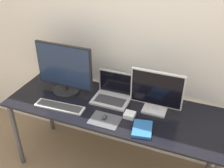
# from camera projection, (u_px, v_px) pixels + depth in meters

# --- Properties ---
(wall_back) EXTENTS (7.00, 0.05, 2.50)m
(wall_back) POSITION_uv_depth(u_px,v_px,m) (130.00, 38.00, 2.34)
(wall_back) COLOR silver
(wall_back) RESTS_ON ground_plane
(desk) EXTENTS (1.90, 0.67, 0.76)m
(desk) POSITION_uv_depth(u_px,v_px,m) (113.00, 115.00, 2.32)
(desk) COLOR black
(desk) RESTS_ON ground_plane
(monitor_left) EXTENTS (0.55, 0.26, 0.47)m
(monitor_left) POSITION_uv_depth(u_px,v_px,m) (64.00, 70.00, 2.38)
(monitor_left) COLOR black
(monitor_left) RESTS_ON desk
(monitor_right) EXTENTS (0.43, 0.14, 0.38)m
(monitor_right) POSITION_uv_depth(u_px,v_px,m) (156.00, 92.00, 2.12)
(monitor_right) COLOR silver
(monitor_right) RESTS_ON desk
(laptop) EXTENTS (0.33, 0.24, 0.24)m
(laptop) POSITION_uv_depth(u_px,v_px,m) (113.00, 93.00, 2.36)
(laptop) COLOR #ADADB2
(laptop) RESTS_ON desk
(keyboard) EXTENTS (0.45, 0.14, 0.02)m
(keyboard) POSITION_uv_depth(u_px,v_px,m) (60.00, 107.00, 2.26)
(keyboard) COLOR silver
(keyboard) RESTS_ON desk
(mousepad) EXTENTS (0.24, 0.18, 0.00)m
(mousepad) POSITION_uv_depth(u_px,v_px,m) (105.00, 120.00, 2.12)
(mousepad) COLOR #47474C
(mousepad) RESTS_ON desk
(mouse) EXTENTS (0.04, 0.06, 0.03)m
(mouse) POSITION_uv_depth(u_px,v_px,m) (105.00, 117.00, 2.13)
(mouse) COLOR #333333
(mouse) RESTS_ON mousepad
(book) EXTENTS (0.18, 0.22, 0.02)m
(book) POSITION_uv_depth(u_px,v_px,m) (142.00, 129.00, 2.01)
(book) COLOR #235B9E
(book) RESTS_ON desk
(power_brick) EXTENTS (0.09, 0.09, 0.04)m
(power_brick) POSITION_uv_depth(u_px,v_px,m) (130.00, 115.00, 2.15)
(power_brick) COLOR white
(power_brick) RESTS_ON desk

